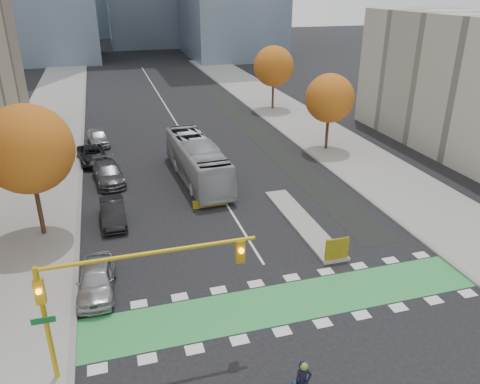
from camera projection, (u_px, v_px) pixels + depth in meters
ground at (299, 322)px, 21.59m from camera, size 300.00×300.00×0.00m
sidewalk_west at (32, 188)px, 35.62m from camera, size 7.00×120.00×0.15m
sidewalk_east at (350, 154)px, 42.56m from camera, size 7.00×120.00×0.15m
curb_west at (80, 183)px, 36.52m from camera, size 0.30×120.00×0.16m
curb_east at (315, 158)px, 41.66m from camera, size 0.30×120.00×0.16m
bike_crossing at (287, 302)px, 22.91m from camera, size 20.00×3.00×0.01m
centre_line at (170, 113)px, 56.65m from camera, size 0.15×70.00×0.01m
bike_lane_paint at (254, 130)px, 49.81m from camera, size 2.50×50.00×0.01m
median_island at (302, 222)px, 30.48m from camera, size 1.60×10.00×0.16m
hazard_board at (337, 249)px, 25.98m from camera, size 1.40×0.12×1.30m
tree_west at (28, 149)px, 26.74m from camera, size 5.20×5.20×8.22m
tree_east_near at (330, 98)px, 41.98m from camera, size 4.40×4.40×7.08m
tree_east_far at (274, 66)px, 55.97m from camera, size 4.80×4.80×7.65m
traffic_signal_west at (114, 283)px, 17.46m from camera, size 8.53×0.56×5.20m
bus at (197, 160)px, 36.71m from camera, size 3.31×11.63×3.20m
parked_car_a at (96, 279)px, 23.38m from camera, size 2.11×4.53×1.50m
parked_car_b at (113, 213)px, 30.30m from camera, size 1.62×4.37×1.43m
parked_car_c at (108, 173)px, 36.50m from camera, size 2.63×5.32×1.49m
parked_car_d at (92, 155)px, 40.60m from camera, size 2.89×5.17×1.37m
parked_car_e at (98, 137)px, 45.09m from camera, size 2.24×4.60×1.51m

